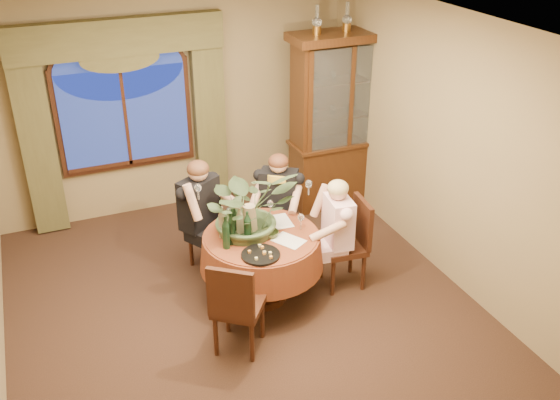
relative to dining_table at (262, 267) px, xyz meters
name	(u,v)px	position (x,y,z in m)	size (l,w,h in m)	color
floor	(243,308)	(-0.24, -0.10, -0.38)	(5.00, 5.00, 0.00)	black
wall_back	(172,102)	(-0.24, 2.40, 1.02)	(4.50, 4.50, 0.00)	#84724F
wall_right	(445,147)	(2.01, -0.10, 1.02)	(5.00, 5.00, 0.00)	#84724F
ceiling	(234,28)	(-0.24, -0.10, 2.42)	(5.00, 5.00, 0.00)	white
window	(125,118)	(-0.84, 2.33, 0.92)	(1.62, 0.10, 1.32)	navy
arched_transom	(118,53)	(-0.84, 2.33, 1.71)	(1.60, 0.06, 0.44)	navy
drapery_left	(37,141)	(-1.87, 2.28, 0.80)	(0.38, 0.14, 2.32)	#494726
drapery_right	(209,117)	(0.19, 2.28, 0.80)	(0.38, 0.14, 2.32)	#494726
swag_valance	(117,37)	(-0.84, 2.25, 1.90)	(2.45, 0.16, 0.42)	#494726
dining_table	(262,267)	(0.00, 0.00, 0.00)	(1.24, 1.24, 0.75)	maroon
china_cabinet	(342,121)	(1.74, 1.65, 0.75)	(1.39, 0.55, 2.25)	black
oil_lamp_left	(317,19)	(1.35, 1.65, 2.04)	(0.11, 0.11, 0.34)	#A5722D
oil_lamp_center	(347,17)	(1.74, 1.65, 2.04)	(0.11, 0.11, 0.34)	#A5722D
oil_lamp_right	(376,14)	(2.13, 1.65, 2.04)	(0.11, 0.11, 0.34)	#A5722D
chair_right	(343,245)	(0.88, -0.09, 0.10)	(0.42, 0.42, 0.96)	black
chair_back_right	(273,220)	(0.39, 0.67, 0.10)	(0.42, 0.42, 0.96)	black
chair_back	(211,228)	(-0.29, 0.77, 0.10)	(0.42, 0.42, 0.96)	black
chair_front_left	(239,304)	(-0.46, -0.62, 0.10)	(0.42, 0.42, 0.96)	black
person_pink	(337,235)	(0.80, -0.10, 0.25)	(0.45, 0.41, 1.25)	silver
person_back	(200,218)	(-0.43, 0.71, 0.29)	(0.48, 0.44, 1.34)	black
person_scarf	(279,206)	(0.47, 0.68, 0.26)	(0.46, 0.42, 1.27)	black
stoneware_vase	(249,220)	(-0.09, 0.07, 0.53)	(0.17, 0.17, 0.31)	#937E5E
centerpiece_plant	(248,176)	(-0.08, 0.13, 0.97)	(0.92, 1.02, 0.80)	#405935
olive_bowl	(270,234)	(0.07, -0.05, 0.40)	(0.17, 0.17, 0.05)	#4B5C30
cheese_platter	(261,255)	(-0.14, -0.35, 0.39)	(0.37, 0.37, 0.02)	black
wine_bottle_0	(240,223)	(-0.21, 0.03, 0.54)	(0.07, 0.07, 0.33)	tan
wine_bottle_1	(248,227)	(-0.16, -0.07, 0.54)	(0.07, 0.07, 0.33)	black
wine_bottle_2	(231,229)	(-0.32, -0.04, 0.54)	(0.07, 0.07, 0.33)	black
wine_bottle_3	(222,222)	(-0.36, 0.12, 0.54)	(0.07, 0.07, 0.33)	tan
wine_bottle_4	(234,219)	(-0.24, 0.13, 0.54)	(0.07, 0.07, 0.33)	black
wine_bottle_5	(226,233)	(-0.39, -0.09, 0.54)	(0.07, 0.07, 0.33)	black
tasting_paper_0	(289,241)	(0.21, -0.20, 0.38)	(0.21, 0.30, 0.00)	white
tasting_paper_1	(280,221)	(0.27, 0.17, 0.38)	(0.21, 0.30, 0.00)	white
wine_glass_person_pink	(301,222)	(0.40, -0.05, 0.46)	(0.07, 0.07, 0.18)	silver
wine_glass_person_back	(229,215)	(-0.21, 0.35, 0.46)	(0.07, 0.07, 0.18)	silver
wine_glass_person_scarf	(270,208)	(0.23, 0.34, 0.46)	(0.07, 0.07, 0.18)	silver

